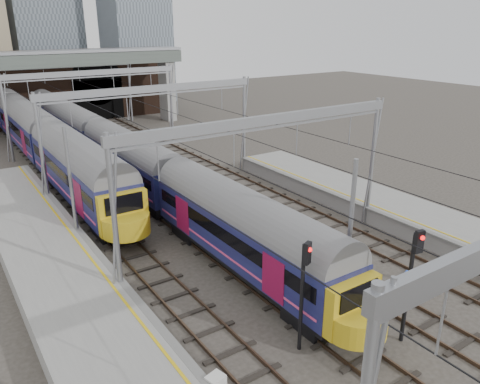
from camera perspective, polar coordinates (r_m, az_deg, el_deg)
ground at (r=21.36m, az=16.46°, el=-15.77°), size 160.00×160.00×0.00m
platform_left at (r=17.86m, az=-13.98°, el=-21.42°), size 4.32×55.00×1.12m
tracks at (r=31.54m, az=-4.64°, el=-2.78°), size 14.40×80.00×0.22m
overhead_line at (r=35.36m, az=-10.22°, el=10.53°), size 16.80×80.00×8.00m
retaining_wall at (r=64.77m, az=-20.31°, el=11.82°), size 28.00×2.75×9.00m
overbridge at (r=58.40m, az=-20.51°, el=13.95°), size 28.00×3.00×9.25m
train_main at (r=43.10m, az=-16.85°, el=5.96°), size 2.61×60.38×4.55m
train_second at (r=50.30m, az=-24.25°, el=7.20°), size 2.92×50.55×4.98m
signal_near_left at (r=17.96m, az=7.76°, el=-10.99°), size 0.38×0.46×4.75m
signal_near_centre at (r=19.36m, az=20.20°, el=-9.29°), size 0.38×0.47×4.98m
equip_cover_a at (r=20.77m, az=8.76°, el=-16.05°), size 1.06×0.84×0.11m
equip_cover_b at (r=29.54m, az=-0.54°, el=-4.27°), size 1.06×0.82×0.11m
equip_cover_c at (r=25.60m, az=20.01°, el=-9.65°), size 1.10×0.94×0.11m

